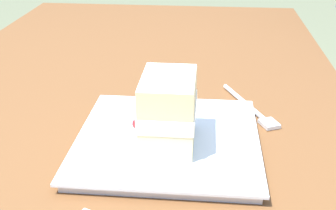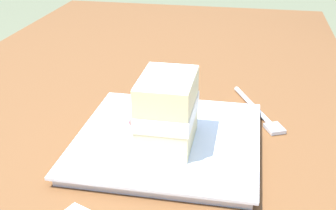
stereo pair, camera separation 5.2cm
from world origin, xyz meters
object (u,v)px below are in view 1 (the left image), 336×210
(dessert_fork, at_px, (251,108))
(patio_table, at_px, (124,159))
(dessert_plate, at_px, (168,141))
(cake_slice, at_px, (168,111))

(dessert_fork, bearing_deg, patio_table, 91.56)
(patio_table, height_order, dessert_plate, dessert_plate)
(patio_table, bearing_deg, dessert_plate, -142.82)
(dessert_plate, relative_size, dessert_fork, 1.59)
(cake_slice, bearing_deg, dessert_fork, -41.42)
(patio_table, bearing_deg, dessert_fork, -88.44)
(cake_slice, distance_m, dessert_fork, 0.20)
(cake_slice, bearing_deg, patio_table, 34.11)
(dessert_fork, bearing_deg, dessert_plate, 134.63)
(patio_table, xyz_separation_m, dessert_fork, (0.01, -0.22, 0.11))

